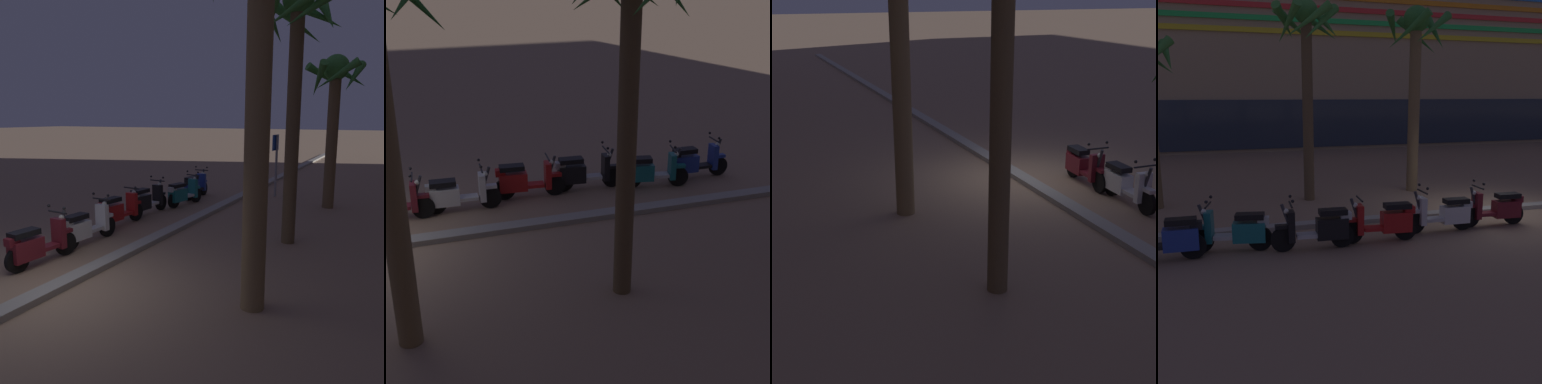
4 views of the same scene
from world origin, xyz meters
The scene contains 11 objects.
ground_plane centered at (0.00, 0.00, 0.00)m, with size 200.00×200.00×0.00m, color #93755B.
curb_strip centered at (0.00, 0.01, 0.06)m, with size 60.00×0.36×0.12m, color gray.
mall_facade_backdrop centered at (-1.27, 22.51, 7.33)m, with size 54.49×13.20×14.68m.
scooter_blue_second_in_line centered at (-8.66, -1.51, 0.46)m, with size 1.75×0.56×1.17m.
scooter_teal_far_back centered at (-7.30, -1.29, 0.45)m, with size 1.73×0.67×1.17m.
scooter_black_last_in_row centered at (-5.59, -1.68, 0.46)m, with size 1.80×0.56×1.17m.
scooter_red_mid_front centered at (-4.06, -1.62, 0.46)m, with size 1.78×0.56×1.04m.
scooter_white_mid_rear centered at (-2.39, -1.32, 0.44)m, with size 1.80×0.56×1.17m.
scooter_maroon_tail_end centered at (-0.86, -1.25, 0.45)m, with size 1.76×0.56×1.17m.
palm_tree_by_mall_entrance centered at (-4.80, 3.03, 4.57)m, with size 2.15×2.06×6.02m.
palm_tree_far_corner centered at (-1.07, 3.35, 4.42)m, with size 2.23×2.27×6.09m.
Camera 4 is at (-7.78, -10.83, 3.26)m, focal length 42.58 mm.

